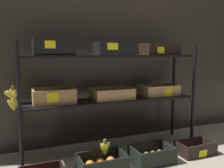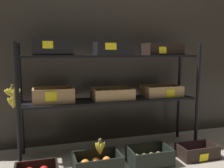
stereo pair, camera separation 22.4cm
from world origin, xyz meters
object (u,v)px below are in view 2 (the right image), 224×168
crate_ground_kiwi (149,158)px  display_rack (110,77)px  crate_ground_orange (97,164)px  banana_bunch_loose (100,148)px  crate_ground_plum (197,153)px

crate_ground_kiwi → display_rack: bearing=124.4°
crate_ground_kiwi → crate_ground_orange: bearing=177.9°
crate_ground_orange → crate_ground_kiwi: (0.45, -0.02, 0.00)m
banana_bunch_loose → crate_ground_orange: bearing=171.2°
display_rack → crate_ground_kiwi: 0.79m
crate_ground_orange → crate_ground_plum: size_ratio=1.10×
display_rack → banana_bunch_loose: 0.65m
crate_ground_plum → banana_bunch_loose: banana_bunch_loose is taller
crate_ground_kiwi → banana_bunch_loose: (-0.43, 0.01, 0.13)m
crate_ground_plum → crate_ground_orange: bearing=178.4°
display_rack → crate_ground_plum: display_rack is taller
crate_ground_orange → crate_ground_plum: bearing=-1.6°
crate_ground_orange → crate_ground_kiwi: 0.45m
crate_ground_kiwi → crate_ground_plum: bearing=-1.1°
crate_ground_kiwi → crate_ground_plum: crate_ground_kiwi is taller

